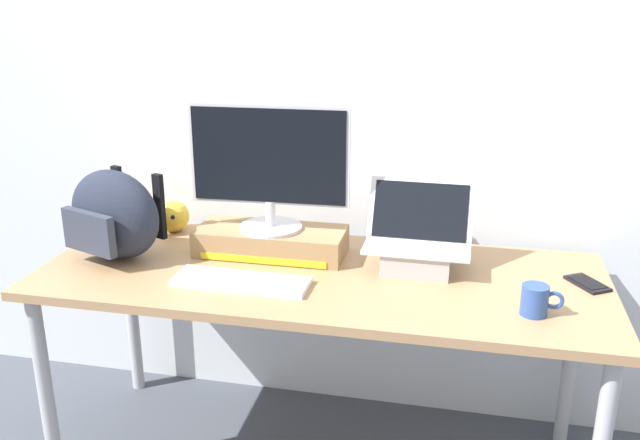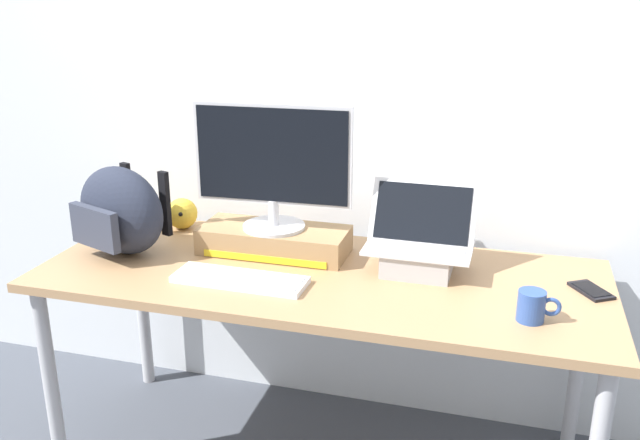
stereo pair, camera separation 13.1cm
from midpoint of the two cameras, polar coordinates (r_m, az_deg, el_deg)
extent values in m
cube|color=silver|center=(2.55, 0.78, 11.35)|extent=(7.00, 0.10, 2.60)
cube|color=#A87F56|center=(2.26, -1.66, -4.69)|extent=(1.85, 0.73, 0.03)
cylinder|color=#B2B2B7|center=(2.54, -23.32, -13.09)|extent=(0.05, 0.05, 0.71)
cylinder|color=#B2B2B7|center=(2.98, -16.64, -7.34)|extent=(0.05, 0.05, 0.71)
cylinder|color=#B2B2B7|center=(2.67, 18.83, -10.79)|extent=(0.05, 0.05, 0.71)
cube|color=#9E7A51|center=(2.40, -5.65, -1.78)|extent=(0.52, 0.21, 0.09)
cube|color=yellow|center=(2.32, -6.44, -3.39)|extent=(0.44, 0.00, 0.02)
cylinder|color=silver|center=(2.39, -5.69, -0.61)|extent=(0.22, 0.22, 0.01)
cylinder|color=silver|center=(2.37, -5.73, 0.54)|extent=(0.04, 0.04, 0.09)
cube|color=silver|center=(2.31, -5.89, 5.36)|extent=(0.55, 0.04, 0.34)
cube|color=black|center=(2.30, -5.97, 5.30)|extent=(0.53, 0.02, 0.32)
cube|color=#ADADB2|center=(2.28, 6.45, -3.19)|extent=(0.22, 0.20, 0.08)
cube|color=silver|center=(2.26, 6.49, -2.16)|extent=(0.35, 0.22, 0.01)
cube|color=#B7B7BC|center=(2.27, 6.54, -1.86)|extent=(0.30, 0.12, 0.00)
cube|color=silver|center=(2.28, 6.75, 0.73)|extent=(0.35, 0.11, 0.20)
cube|color=black|center=(2.28, 6.75, 0.75)|extent=(0.31, 0.10, 0.17)
cube|color=white|center=(2.18, -8.29, -5.13)|extent=(0.43, 0.15, 0.02)
cube|color=silver|center=(2.18, -8.31, -4.85)|extent=(0.41, 0.12, 0.00)
ellipsoid|color=#232838|center=(2.45, -18.21, 0.44)|extent=(0.42, 0.31, 0.31)
cube|color=#333847|center=(2.40, -20.20, -0.98)|extent=(0.22, 0.11, 0.14)
cube|color=black|center=(2.59, -17.83, 1.80)|extent=(0.04, 0.03, 0.23)
cube|color=black|center=(2.44, -14.73, 1.07)|extent=(0.04, 0.03, 0.23)
cylinder|color=#2D4C93|center=(2.03, 15.70, -6.47)|extent=(0.08, 0.08, 0.09)
torus|color=#2D4C93|center=(2.03, 17.19, -6.45)|extent=(0.06, 0.01, 0.06)
cube|color=black|center=(2.29, 19.88, -5.03)|extent=(0.14, 0.16, 0.01)
cube|color=black|center=(2.29, 19.90, -4.89)|extent=(0.11, 0.13, 0.00)
sphere|color=gold|center=(2.68, -13.49, 0.29)|extent=(0.12, 0.12, 0.12)
sphere|color=black|center=(2.64, -14.40, 0.28)|extent=(0.02, 0.02, 0.02)
sphere|color=black|center=(2.62, -13.58, 0.22)|extent=(0.02, 0.02, 0.02)
camera|label=1|loc=(0.07, -91.71, -0.58)|focal=38.40mm
camera|label=2|loc=(0.07, 88.29, 0.58)|focal=38.40mm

